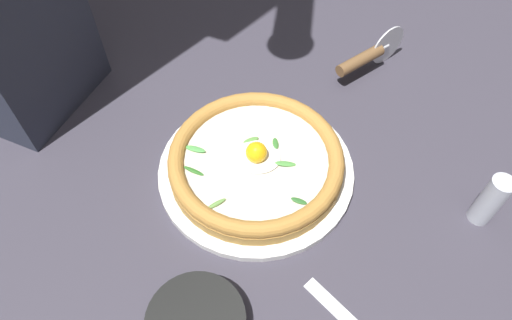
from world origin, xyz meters
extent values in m
cube|color=#393641|center=(0.00, 0.00, -0.01)|extent=(2.40, 2.40, 0.03)
cylinder|color=white|center=(-0.02, 0.03, 0.01)|extent=(0.30, 0.30, 0.01)
cylinder|color=#B0803B|center=(-0.02, 0.03, 0.02)|extent=(0.27, 0.27, 0.02)
torus|color=#B77F38|center=(-0.02, 0.03, 0.04)|extent=(0.27, 0.27, 0.02)
cylinder|color=beige|center=(-0.02, 0.03, 0.03)|extent=(0.22, 0.22, 0.00)
ellipsoid|color=white|center=(-0.02, 0.03, 0.04)|extent=(0.07, 0.06, 0.01)
sphere|color=yellow|center=(-0.02, 0.03, 0.05)|extent=(0.03, 0.03, 0.03)
ellipsoid|color=#2B6228|center=(0.05, -0.04, 0.04)|extent=(0.02, 0.01, 0.01)
ellipsoid|color=#2B6621|center=(-0.11, -0.01, 0.04)|extent=(0.03, 0.02, 0.01)
ellipsoid|color=#5B9641|center=(-0.03, 0.06, 0.04)|extent=(0.03, 0.02, 0.00)
ellipsoid|color=#4F9843|center=(0.02, 0.02, 0.04)|extent=(0.03, 0.01, 0.01)
ellipsoid|color=#5F8E41|center=(-0.06, -0.06, 0.04)|extent=(0.03, 0.02, 0.00)
ellipsoid|color=#3D8134|center=(0.01, 0.06, 0.04)|extent=(0.01, 0.02, 0.01)
ellipsoid|color=#4B9847|center=(-0.11, 0.03, 0.04)|extent=(0.04, 0.02, 0.01)
cylinder|color=silver|center=(0.19, 0.31, 0.04)|extent=(0.06, 0.05, 0.08)
cylinder|color=silver|center=(0.18, 0.31, 0.04)|extent=(0.02, 0.02, 0.01)
cylinder|color=brown|center=(0.14, 0.27, 0.04)|extent=(0.09, 0.08, 0.02)
cube|color=silver|center=(0.12, -0.18, 0.00)|extent=(0.11, 0.10, 0.00)
cylinder|color=silver|center=(0.31, -0.01, 0.05)|extent=(0.03, 0.03, 0.09)
camera|label=1|loc=(0.03, -0.38, 0.59)|focal=32.19mm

